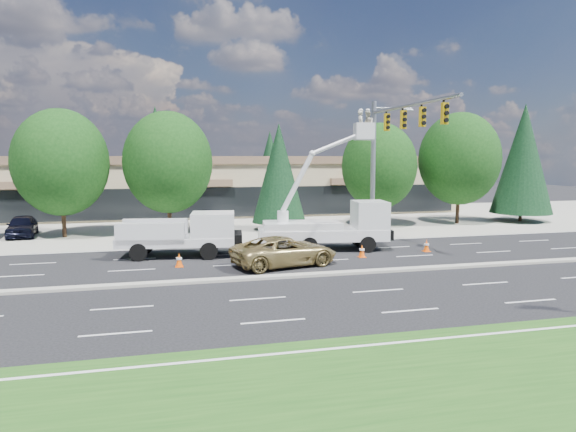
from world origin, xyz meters
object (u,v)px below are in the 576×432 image
object	(u,v)px
signal_mast	(388,147)
minivan	(285,251)
utility_pickup	(185,239)
bucket_truck	(335,220)

from	to	relation	value
signal_mast	minivan	distance (m)	10.35
signal_mast	utility_pickup	world-z (taller)	signal_mast
bucket_truck	minivan	distance (m)	5.45
utility_pickup	minivan	bearing A→B (deg)	-29.98
signal_mast	minivan	world-z (taller)	signal_mast
signal_mast	utility_pickup	size ratio (longest dim) A/B	1.55
minivan	utility_pickup	bearing A→B (deg)	38.66
utility_pickup	minivan	distance (m)	5.99
minivan	bucket_truck	bearing A→B (deg)	-60.74
bucket_truck	minivan	bearing A→B (deg)	-129.03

